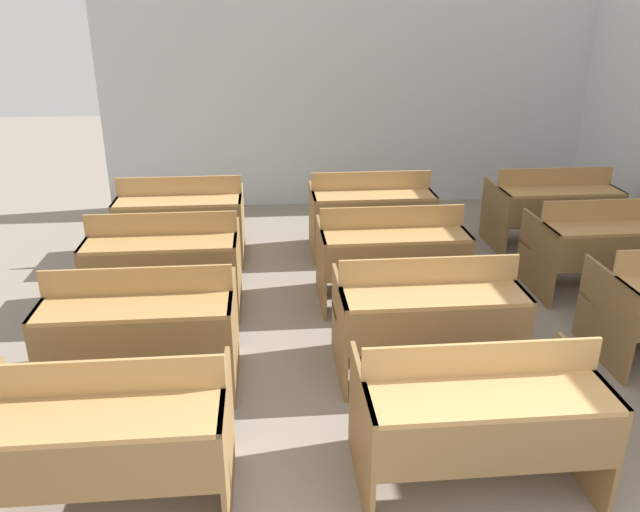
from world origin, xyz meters
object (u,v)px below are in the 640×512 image
Objects in this scene: bench_back_center at (371,211)px; bench_second_left at (141,326)px; bench_second_center at (427,314)px; bench_front_center at (478,414)px; bench_front_left at (103,434)px; bench_back_left at (181,217)px; bench_back_right at (552,206)px; bench_third_center at (391,253)px; bench_third_left at (164,260)px; bench_third_right at (606,244)px.

bench_second_left is at bearing -129.61° from bench_back_center.
bench_second_center is 1.00× the size of bench_back_center.
bench_front_center is at bearing -30.77° from bench_second_left.
bench_front_left is at bearing -89.47° from bench_second_left.
bench_back_left is 4.07m from bench_back_right.
bench_third_center is 1.00× the size of bench_back_left.
bench_second_left is 1.00× the size of bench_third_center.
bench_second_center is (2.02, 1.19, 0.00)m from bench_front_left.
bench_third_right is (4.06, 0.04, 0.00)m from bench_third_left.
bench_front_left is 1.00× the size of bench_third_left.
bench_third_center is at bearing 0.14° from bench_third_left.
bench_back_center is (2.04, 1.25, 0.00)m from bench_third_left.
bench_front_left is at bearing -148.92° from bench_third_right.
bench_second_center is 3.17m from bench_back_right.
bench_third_left is at bearing 90.51° from bench_front_left.
bench_third_center is 1.24m from bench_back_center.
bench_second_center is 1.00× the size of bench_back_right.
bench_back_right is at bearing 16.78° from bench_third_left.
bench_back_center is at bearing 149.07° from bench_third_right.
bench_third_center is (-0.03, 1.21, 0.00)m from bench_second_center.
bench_front_left is 1.00× the size of bench_back_left.
bench_third_right is (2.04, 2.44, 0.00)m from bench_front_center.
bench_third_center and bench_back_left have the same top height.
bench_back_left is at bearing 163.74° from bench_third_right.
bench_third_right is 1.19m from bench_back_right.
bench_back_center is (0.02, 1.24, 0.00)m from bench_third_center.
bench_back_right is at bearing 50.10° from bench_second_center.
bench_front_left is 1.00× the size of bench_third_right.
bench_front_center is 1.00× the size of bench_third_right.
bench_third_left is 1.00× the size of bench_third_right.
bench_second_left and bench_third_right have the same top height.
bench_second_left is 1.00× the size of bench_back_left.
bench_third_center is 2.04m from bench_third_right.
bench_third_right is at bearing -90.90° from bench_back_right.
bench_front_left is at bearing -89.49° from bench_third_left.
bench_front_left is 1.00× the size of bench_third_center.
bench_front_center and bench_third_left have the same top height.
bench_third_right and bench_back_left have the same top height.
bench_front_center is 1.00× the size of bench_third_left.
bench_second_center is 2.45m from bench_back_center.
bench_third_left is at bearing 149.52° from bench_second_center.
bench_front_center is at bearing -60.87° from bench_back_left.
bench_front_center is at bearing -90.25° from bench_back_center.
bench_second_left is 3.18m from bench_back_center.
bench_front_center is at bearing -119.52° from bench_back_right.
bench_front_left and bench_third_left have the same top height.
bench_back_center is at bearing 50.39° from bench_second_left.
bench_third_right is at bearing 17.02° from bench_second_left.
bench_third_center is at bearing -90.91° from bench_back_center.
bench_second_center is 1.00× the size of bench_back_left.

